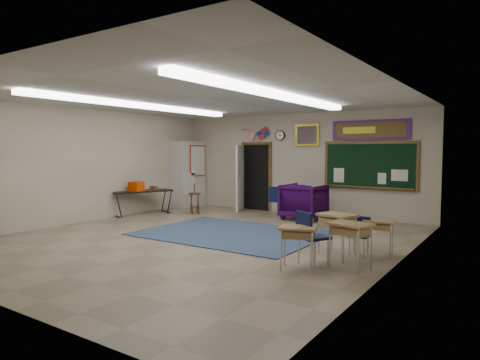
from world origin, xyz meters
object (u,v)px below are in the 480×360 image
Objects in this scene: wingback_armchair at (304,202)px; wooden_stool at (195,203)px; folding_table at (142,201)px; student_desk_front_right at (378,236)px; student_desk_front_left at (337,232)px.

wingback_armchair is 1.71× the size of wooden_stool.
folding_table is at bearing 25.15° from wingback_armchair.
folding_table is at bearing -141.45° from wooden_stool.
wingback_armchair reaches higher than wooden_stool.
wooden_stool is (-6.00, 2.04, -0.03)m from student_desk_front_right.
student_desk_front_left is at bearing -155.67° from student_desk_front_right.
folding_table is 1.55m from wooden_stool.
wooden_stool is at bearing 172.31° from student_desk_front_left.
wooden_stool is (1.21, 0.96, -0.07)m from folding_table.
wingback_armchair reaches higher than student_desk_front_left.
wingback_armchair is 1.43× the size of student_desk_front_left.
student_desk_front_right is at bearing 13.25° from folding_table.
student_desk_front_right is (0.63, 0.40, -0.06)m from student_desk_front_left.
student_desk_front_left is at bearing 125.44° from wingback_armchair.
wingback_armchair is 4.13m from student_desk_front_right.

